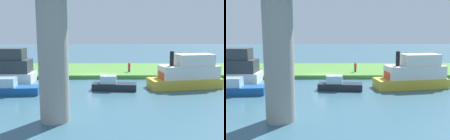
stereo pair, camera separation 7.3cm
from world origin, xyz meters
The scene contains 9 objects.
ground_plane centered at (0.00, 0.00, 0.00)m, with size 160.00×160.00×0.00m, color #386075.
grassy_bank centered at (0.00, -6.00, 0.25)m, with size 80.00×12.00×0.50m, color #4C8438.
bridge_pylon centered at (2.31, 15.09, 4.73)m, with size 2.04×2.04×9.47m, color #9E998E.
person_on_bank centered at (-4.34, -2.79, 1.20)m, with size 0.41×0.41×1.39m.
mooring_post centered at (7.07, -0.60, 0.95)m, with size 0.20×0.20×0.90m, color brown.
pontoon_yellow centered at (11.75, 1.57, 1.67)m, with size 8.87×3.08×4.51m.
houseboat_blue centered at (-10.10, 4.85, 1.50)m, with size 8.25×3.94×4.05m.
skiff_small centered at (-1.93, 5.86, 0.55)m, with size 4.77×2.08×1.55m.
motorboat_red centered at (8.09, 7.68, 0.60)m, with size 5.15×2.13×1.68m.
Camera 1 is at (-1.44, 32.50, 6.37)m, focal length 41.21 mm.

